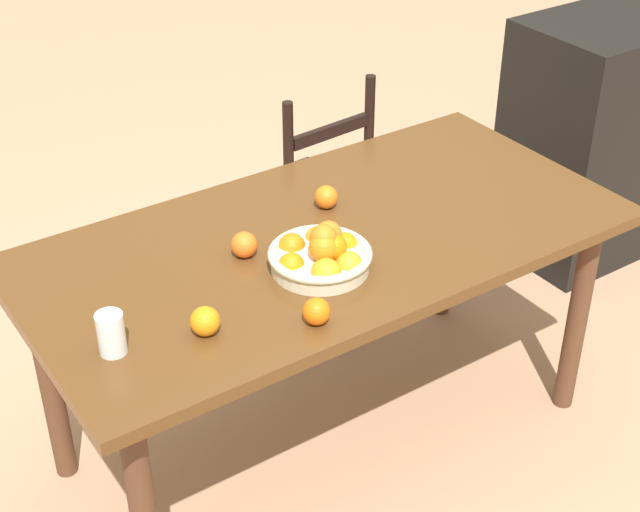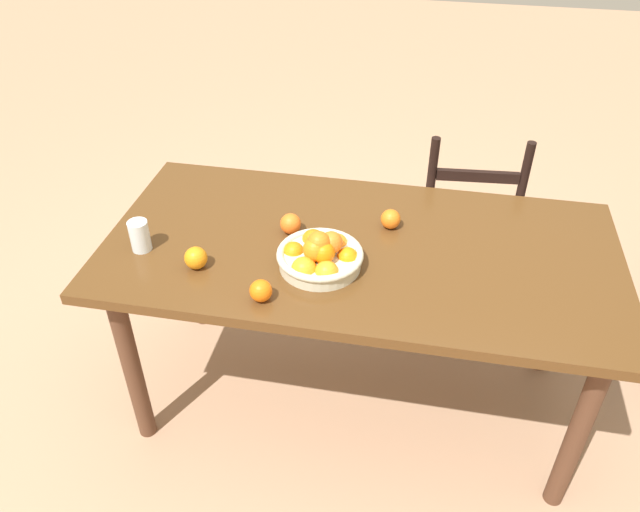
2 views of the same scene
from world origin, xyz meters
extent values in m
plane|color=tan|center=(0.00, 0.00, 0.00)|extent=(12.00, 12.00, 0.00)
cube|color=#543518|center=(0.00, 0.00, 0.75)|extent=(1.73, 0.86, 0.04)
cylinder|color=#523222|center=(0.76, -0.32, 0.37)|extent=(0.07, 0.07, 0.73)
cylinder|color=#523222|center=(-0.76, 0.32, 0.37)|extent=(0.07, 0.07, 0.73)
cylinder|color=#523222|center=(0.76, 0.32, 0.37)|extent=(0.07, 0.07, 0.73)
cube|color=black|center=(0.38, 0.73, 0.44)|extent=(0.45, 0.45, 0.03)
cylinder|color=black|center=(0.54, 0.92, 0.21)|extent=(0.04, 0.04, 0.43)
cylinder|color=black|center=(0.18, 0.89, 0.21)|extent=(0.04, 0.04, 0.43)
cylinder|color=black|center=(0.57, 0.57, 0.21)|extent=(0.04, 0.04, 0.43)
cylinder|color=black|center=(0.21, 0.54, 0.21)|extent=(0.04, 0.04, 0.43)
cylinder|color=black|center=(0.57, 0.57, 0.69)|extent=(0.04, 0.04, 0.47)
cylinder|color=black|center=(0.21, 0.54, 0.69)|extent=(0.04, 0.04, 0.47)
cube|color=black|center=(0.39, 0.55, 0.65)|extent=(0.32, 0.05, 0.04)
cube|color=black|center=(0.39, 0.55, 0.77)|extent=(0.32, 0.05, 0.04)
cube|color=black|center=(1.61, 0.37, 0.49)|extent=(0.73, 0.49, 0.98)
cylinder|color=beige|center=(-0.11, -0.14, 0.79)|extent=(0.26, 0.26, 0.05)
torus|color=beige|center=(-0.11, -0.14, 0.81)|extent=(0.28, 0.28, 0.02)
sphere|color=orange|center=(-0.03, -0.13, 0.81)|extent=(0.07, 0.07, 0.07)
sphere|color=orange|center=(-0.07, -0.06, 0.81)|extent=(0.07, 0.07, 0.07)
sphere|color=orange|center=(-0.15, -0.06, 0.81)|extent=(0.08, 0.08, 0.08)
sphere|color=orange|center=(-0.20, -0.13, 0.81)|extent=(0.07, 0.07, 0.07)
sphere|color=orange|center=(-0.15, -0.22, 0.81)|extent=(0.08, 0.08, 0.08)
sphere|color=orange|center=(-0.08, -0.22, 0.81)|extent=(0.08, 0.08, 0.08)
sphere|color=orange|center=(-0.11, -0.15, 0.87)|extent=(0.07, 0.07, 0.07)
sphere|color=orange|center=(-0.09, -0.17, 0.85)|extent=(0.07, 0.07, 0.07)
sphere|color=orange|center=(-0.08, -0.12, 0.86)|extent=(0.07, 0.07, 0.07)
sphere|color=orange|center=(-0.12, -0.17, 0.85)|extent=(0.08, 0.08, 0.08)
sphere|color=orange|center=(-0.50, -0.22, 0.80)|extent=(0.07, 0.07, 0.07)
sphere|color=orange|center=(-0.26, -0.33, 0.80)|extent=(0.07, 0.07, 0.07)
sphere|color=orange|center=(0.09, 0.13, 0.80)|extent=(0.07, 0.07, 0.07)
sphere|color=orange|center=(-0.25, 0.03, 0.80)|extent=(0.07, 0.07, 0.07)
cylinder|color=silver|center=(-0.71, -0.16, 0.82)|extent=(0.07, 0.07, 0.11)
camera|label=1|loc=(-1.29, -1.88, 2.16)|focal=53.14mm
camera|label=2|loc=(0.19, -1.69, 2.01)|focal=35.05mm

